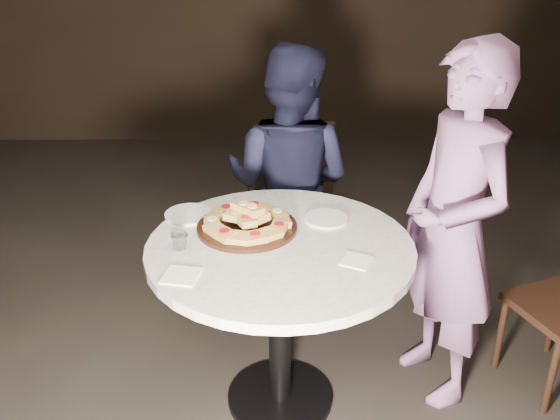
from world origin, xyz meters
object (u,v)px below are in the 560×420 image
water_glass (180,241)px  diner_navy (289,184)px  serving_board (247,227)px  table (280,276)px  diner_teal (453,231)px  focaccia_pile (248,219)px  chair_far (290,184)px

water_glass → diner_navy: (0.46, 0.83, -0.11)m
serving_board → table: bearing=-43.9°
serving_board → diner_teal: (0.88, -0.01, -0.02)m
table → water_glass: water_glass is taller
focaccia_pile → diner_teal: size_ratio=0.23×
serving_board → focaccia_pile: (0.00, 0.00, 0.04)m
chair_far → water_glass: bearing=59.8°
diner_teal → serving_board: bearing=-109.0°
focaccia_pile → diner_teal: bearing=-0.7°
water_glass → diner_teal: bearing=7.6°
table → serving_board: bearing=136.1°
focaccia_pile → diner_teal: (0.87, -0.01, -0.06)m
table → serving_board: (-0.14, 0.13, 0.16)m
table → focaccia_pile: bearing=135.4°
chair_far → diner_navy: bearing=78.6°
table → water_glass: 0.44m
diner_navy → chair_far: bearing=-69.8°
diner_navy → serving_board: bearing=96.4°
water_glass → focaccia_pile: bearing=31.6°
serving_board → focaccia_pile: focaccia_pile is taller
serving_board → diner_teal: diner_teal is taller
serving_board → focaccia_pile: 0.04m
diner_navy → diner_teal: bearing=157.9°
chair_far → diner_navy: (-0.02, -0.39, 0.17)m
table → diner_teal: size_ratio=0.69×
table → serving_board: serving_board is taller
table → chair_far: bearing=86.6°
water_glass → diner_teal: diner_teal is taller
focaccia_pile → chair_far: chair_far is taller
water_glass → chair_far: size_ratio=0.07×
chair_far → diner_teal: bearing=113.0°
serving_board → diner_navy: 0.70m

